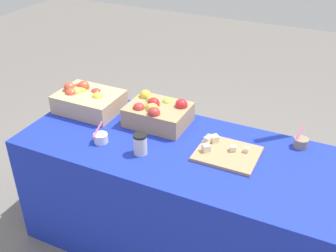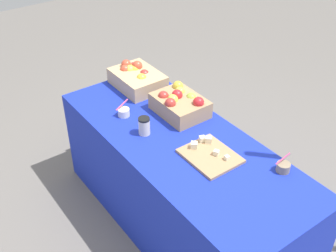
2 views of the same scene
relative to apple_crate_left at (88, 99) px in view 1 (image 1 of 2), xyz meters
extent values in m
plane|color=slate|center=(0.75, -0.15, -0.81)|extent=(10.00, 10.00, 0.00)
cube|color=#192DB7|center=(0.75, -0.15, -0.44)|extent=(1.90, 0.76, 0.74)
cube|color=tan|center=(0.02, 0.00, -0.01)|extent=(0.40, 0.30, 0.12)
sphere|color=#D14C33|center=(-0.12, -0.01, 0.06)|extent=(0.08, 0.08, 0.08)
sphere|color=gold|center=(-0.05, 0.02, 0.04)|extent=(0.08, 0.08, 0.08)
sphere|color=gold|center=(-0.10, 0.02, 0.03)|extent=(0.08, 0.08, 0.08)
sphere|color=#B2332D|center=(0.04, 0.05, 0.03)|extent=(0.08, 0.08, 0.08)
sphere|color=#D14C33|center=(-0.06, 0.04, 0.06)|extent=(0.08, 0.08, 0.08)
sphere|color=#B2332D|center=(-0.09, 0.04, 0.04)|extent=(0.08, 0.08, 0.08)
sphere|color=#D14C33|center=(-0.09, -0.05, 0.04)|extent=(0.08, 0.08, 0.08)
sphere|color=gold|center=(0.09, -0.01, 0.03)|extent=(0.08, 0.08, 0.08)
sphere|color=#B2C64C|center=(-0.07, -0.01, 0.04)|extent=(0.08, 0.08, 0.08)
cube|color=tan|center=(0.49, 0.04, -0.01)|extent=(0.36, 0.28, 0.12)
sphere|color=#99B742|center=(0.51, 0.11, 0.03)|extent=(0.07, 0.07, 0.07)
sphere|color=#B2C64C|center=(0.42, 0.09, 0.04)|extent=(0.07, 0.07, 0.07)
sphere|color=#B2332D|center=(0.40, -0.04, 0.04)|extent=(0.07, 0.07, 0.07)
sphere|color=red|center=(0.62, 0.09, 0.06)|extent=(0.07, 0.07, 0.07)
sphere|color=gold|center=(0.36, 0.11, 0.05)|extent=(0.07, 0.07, 0.07)
sphere|color=#B2C64C|center=(0.48, -0.02, 0.05)|extent=(0.07, 0.07, 0.07)
sphere|color=#B2332D|center=(0.51, -0.06, 0.05)|extent=(0.07, 0.07, 0.07)
sphere|color=red|center=(0.46, 0.03, 0.06)|extent=(0.07, 0.07, 0.07)
sphere|color=gold|center=(0.46, 0.00, 0.04)|extent=(0.07, 0.07, 0.07)
cube|color=tan|center=(0.98, -0.11, -0.06)|extent=(0.33, 0.27, 0.02)
cube|color=beige|center=(1.00, -0.08, -0.04)|extent=(0.04, 0.04, 0.03)
cube|color=beige|center=(0.85, -0.06, -0.04)|extent=(0.04, 0.04, 0.03)
cube|color=beige|center=(1.07, -0.06, -0.04)|extent=(0.03, 0.03, 0.03)
cube|color=beige|center=(0.87, -0.15, -0.03)|extent=(0.06, 0.06, 0.04)
cube|color=beige|center=(0.88, -0.04, -0.03)|extent=(0.06, 0.06, 0.04)
cylinder|color=gray|center=(1.32, 0.15, -0.04)|extent=(0.08, 0.08, 0.05)
cylinder|color=#EA598C|center=(1.30, 0.15, 0.01)|extent=(0.03, 0.09, 0.07)
cylinder|color=silver|center=(0.29, -0.29, -0.04)|extent=(0.08, 0.08, 0.05)
cylinder|color=#EA598C|center=(0.28, -0.29, 0.01)|extent=(0.01, 0.10, 0.06)
cylinder|color=beige|center=(0.55, -0.30, -0.02)|extent=(0.07, 0.07, 0.11)
cylinder|color=black|center=(0.55, -0.30, 0.04)|extent=(0.08, 0.08, 0.01)
camera|label=1|loc=(1.47, -1.88, 1.19)|focal=43.58mm
camera|label=2|loc=(2.44, -1.49, 1.57)|focal=45.98mm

